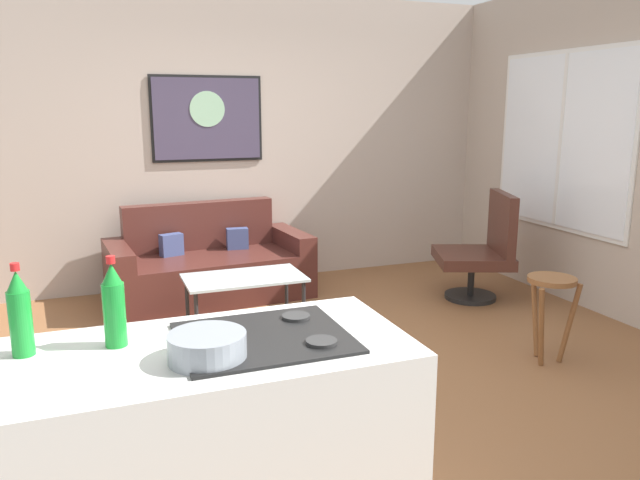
# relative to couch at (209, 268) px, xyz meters

# --- Properties ---
(ground) EXTENTS (6.40, 6.40, 0.04)m
(ground) POSITION_rel_couch_xyz_m (0.43, -1.94, -0.30)
(ground) COLOR brown
(back_wall) EXTENTS (6.40, 0.05, 2.80)m
(back_wall) POSITION_rel_couch_xyz_m (0.43, 0.49, 1.12)
(back_wall) COLOR #B7A698
(back_wall) RESTS_ON ground
(right_wall) EXTENTS (0.05, 6.40, 2.80)m
(right_wall) POSITION_rel_couch_xyz_m (3.06, -1.64, 1.12)
(right_wall) COLOR #B5A494
(right_wall) RESTS_ON ground
(couch) EXTENTS (1.85, 0.98, 0.85)m
(couch) POSITION_rel_couch_xyz_m (0.00, 0.00, 0.00)
(couch) COLOR #4B231E
(couch) RESTS_ON ground
(coffee_table) EXTENTS (0.91, 0.52, 0.45)m
(coffee_table) POSITION_rel_couch_xyz_m (0.09, -0.99, 0.12)
(coffee_table) COLOR silver
(coffee_table) RESTS_ON ground
(armchair) EXTENTS (0.84, 0.85, 0.98)m
(armchair) POSITION_rel_couch_xyz_m (2.32, -0.93, 0.18)
(armchair) COLOR black
(armchair) RESTS_ON ground
(bar_stool) EXTENTS (0.37, 0.36, 0.60)m
(bar_stool) POSITION_rel_couch_xyz_m (1.91, -2.30, 0.19)
(bar_stool) COLOR brown
(bar_stool) RESTS_ON ground
(kitchen_counter) EXTENTS (1.60, 0.70, 0.94)m
(kitchen_counter) POSITION_rel_couch_xyz_m (-0.72, -3.45, 0.18)
(kitchen_counter) COLOR silver
(kitchen_counter) RESTS_ON ground
(soda_bottle) EXTENTS (0.07, 0.07, 0.32)m
(soda_bottle) POSITION_rel_couch_xyz_m (-1.23, -3.31, 0.78)
(soda_bottle) COLOR #1A8F2F
(soda_bottle) RESTS_ON kitchen_counter
(soda_bottle_2) EXTENTS (0.08, 0.08, 0.32)m
(soda_bottle_2) POSITION_rel_couch_xyz_m (-0.93, -3.33, 0.78)
(soda_bottle_2) COLOR #1A8F2F
(soda_bottle_2) RESTS_ON kitchen_counter
(mixing_bowl) EXTENTS (0.26, 0.26, 0.09)m
(mixing_bowl) POSITION_rel_couch_xyz_m (-0.65, -3.57, 0.68)
(mixing_bowl) COLOR gray
(mixing_bowl) RESTS_ON kitchen_counter
(wall_painting) EXTENTS (1.06, 0.03, 0.80)m
(wall_painting) POSITION_rel_couch_xyz_m (0.12, 0.44, 1.34)
(wall_painting) COLOR black
(window) EXTENTS (0.03, 1.66, 1.60)m
(window) POSITION_rel_couch_xyz_m (3.02, -1.04, 1.15)
(window) COLOR silver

